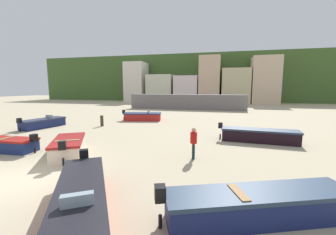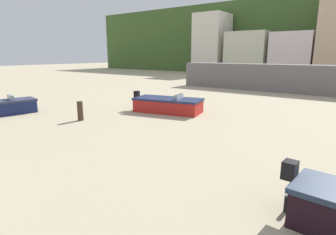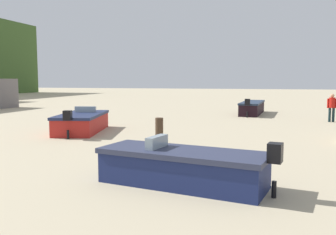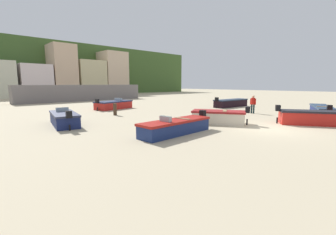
% 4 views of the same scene
% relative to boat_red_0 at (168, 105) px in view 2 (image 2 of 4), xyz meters
% --- Properties ---
extents(headland_hill, '(90.00, 32.00, 12.41)m').
position_rel_boat_red_0_xyz_m(headland_hill, '(1.19, 50.01, 5.77)').
color(headland_hill, '#3D5B29').
rests_on(headland_hill, ground).
extents(harbor_pier, '(19.39, 2.40, 2.49)m').
position_rel_boat_red_0_xyz_m(harbor_pier, '(2.72, 14.01, 0.81)').
color(harbor_pier, slate).
rests_on(harbor_pier, ground).
extents(townhouse_far_left, '(4.94, 5.49, 10.08)m').
position_rel_boat_red_0_xyz_m(townhouse_far_left, '(-13.34, 30.76, 4.60)').
color(townhouse_far_left, silver).
rests_on(townhouse_far_left, ground).
extents(townhouse_centre_left, '(6.37, 5.93, 6.83)m').
position_rel_boat_red_0_xyz_m(townhouse_centre_left, '(-6.70, 30.98, 2.98)').
color(townhouse_centre_left, beige).
rests_on(townhouse_centre_left, ground).
extents(townhouse_centre, '(5.68, 6.05, 6.48)m').
position_rel_boat_red_0_xyz_m(townhouse_centre, '(-0.09, 31.04, 2.80)').
color(townhouse_centre, silver).
rests_on(townhouse_centre, ground).
extents(boat_red_0, '(4.42, 2.62, 1.17)m').
position_rel_boat_red_0_xyz_m(boat_red_0, '(0.00, 0.00, 0.00)').
color(boat_red_0, red).
rests_on(boat_red_0, ground).
extents(mooring_post_near_water, '(0.29, 0.29, 1.02)m').
position_rel_boat_red_0_xyz_m(mooring_post_near_water, '(-2.44, -4.47, 0.07)').
color(mooring_post_near_water, '#423021').
rests_on(mooring_post_near_water, ground).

